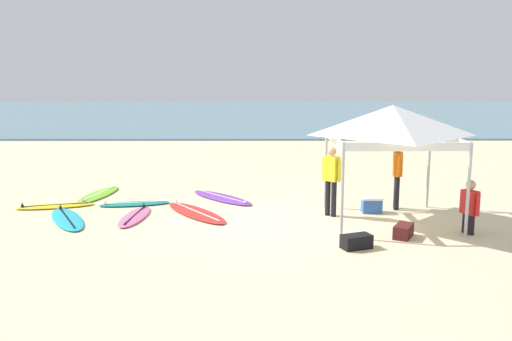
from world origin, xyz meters
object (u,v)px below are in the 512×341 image
surfboard_teal (134,204)px  gear_bag_by_pole (403,231)px  surfboard_red (196,213)px  person_yellow (331,176)px  surfboard_cyan (67,219)px  surfboard_pink (135,216)px  person_orange (397,171)px  gear_bag_near_tent (356,242)px  surfboard_lime (98,194)px  canopy_tent (392,121)px  person_red (470,205)px  surfboard_yellow (55,206)px  cooler_box (372,205)px  surfboard_purple (222,197)px

surfboard_teal → gear_bag_by_pole: bearing=-24.8°
surfboard_teal → surfboard_red: size_ratio=0.77×
person_yellow → surfboard_cyan: bearing=-176.6°
surfboard_cyan → gear_bag_by_pole: (7.68, -1.43, 0.10)m
surfboard_pink → person_orange: size_ratio=1.19×
surfboard_cyan → surfboard_pink: bearing=7.8°
gear_bag_near_tent → surfboard_pink: bearing=154.3°
surfboard_lime → gear_bag_by_pole: bearing=-28.1°
canopy_tent → surfboard_pink: canopy_tent is taller
surfboard_red → gear_bag_by_pole: size_ratio=4.19×
surfboard_lime → surfboard_red: bearing=-34.6°
surfboard_teal → surfboard_cyan: size_ratio=0.81×
surfboard_pink → surfboard_cyan: (-1.58, -0.22, -0.00)m
surfboard_cyan → person_red: size_ratio=1.99×
surfboard_lime → canopy_tent: bearing=-19.7°
person_red → gear_bag_by_pole: 1.60m
surfboard_pink → surfboard_yellow: 2.55m
surfboard_yellow → cooler_box: (8.19, -0.58, 0.16)m
person_orange → gear_bag_by_pole: 2.67m
surfboard_purple → gear_bag_by_pole: gear_bag_by_pole is taller
person_orange → gear_bag_near_tent: 3.71m
surfboard_purple → surfboard_yellow: same height
surfboard_teal → gear_bag_by_pole: (6.39, -2.95, 0.10)m
person_orange → surfboard_red: bearing=-174.7°
canopy_tent → gear_bag_by_pole: bearing=-90.0°
person_red → person_yellow: bearing=151.2°
person_yellow → cooler_box: person_yellow is taller
surfboard_purple → person_red: person_red is taller
surfboard_yellow → person_orange: (8.90, -0.23, 0.95)m
surfboard_cyan → person_red: bearing=-7.2°
surfboard_purple → person_orange: size_ratio=1.33×
cooler_box → gear_bag_near_tent: bearing=-107.7°
gear_bag_by_pole → cooler_box: size_ratio=1.20×
canopy_tent → surfboard_yellow: size_ratio=1.38×
surfboard_pink → surfboard_lime: same height
surfboard_lime → person_yellow: (6.35, -2.28, 0.95)m
person_orange → person_yellow: (-1.79, -0.68, 0.00)m
gear_bag_near_tent → surfboard_cyan: bearing=161.7°
surfboard_yellow → cooler_box: bearing=-4.0°
person_orange → cooler_box: person_orange is taller
surfboard_pink → surfboard_lime: (-1.56, 2.44, -0.00)m
surfboard_purple → surfboard_yellow: (-4.33, -0.97, 0.00)m
surfboard_yellow → gear_bag_by_pole: (8.42, -2.71, 0.10)m
gear_bag_by_pole → cooler_box: (-0.23, 2.14, 0.06)m
canopy_tent → person_orange: (0.48, 1.15, -1.40)m
surfboard_teal → person_yellow: bearing=-12.7°
canopy_tent → gear_bag_near_tent: bearing=-118.9°
cooler_box → surfboard_red: bearing=-178.3°
surfboard_pink → gear_bag_by_pole: 6.32m
surfboard_teal → surfboard_pink: (0.29, -1.30, -0.00)m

